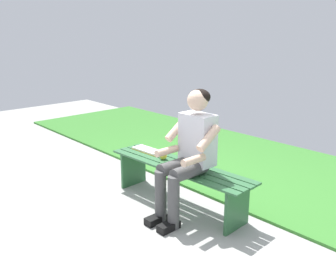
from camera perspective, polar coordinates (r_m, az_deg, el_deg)
name	(u,v)px	position (r m, az deg, el deg)	size (l,w,h in m)	color
ground_plane	(43,199)	(4.37, -18.71, -9.39)	(10.00, 7.00, 0.04)	#9E9E99
grass_strip	(261,168)	(5.08, 14.08, -5.02)	(9.00, 2.34, 0.03)	#387A2D
bench_near	(179,174)	(3.86, 1.65, -6.10)	(1.72, 0.47, 0.44)	#2D6038
person_seated	(189,149)	(3.52, 3.21, -2.31)	(0.50, 0.69, 1.25)	silver
apple	(163,156)	(3.97, -0.73, -3.28)	(0.08, 0.08, 0.08)	gold
book_open	(148,150)	(4.24, -3.05, -2.47)	(0.42, 0.18, 0.02)	white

